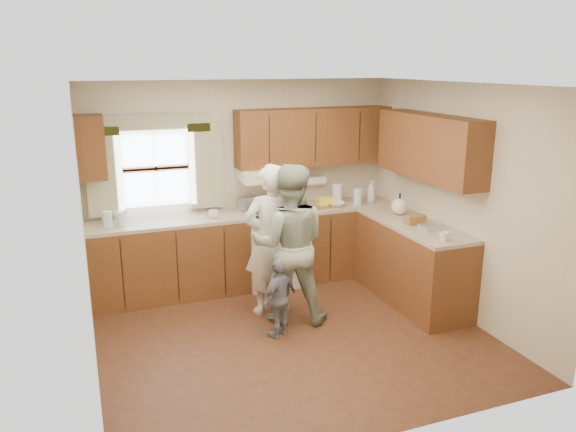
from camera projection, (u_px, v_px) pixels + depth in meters
name	position (u px, v px, depth m)	size (l,w,h in m)	color
room	(293.00, 217.00, 5.41)	(3.80, 3.80, 3.80)	#462315
kitchen_fixtures	(308.00, 223.00, 6.70)	(3.80, 2.25, 2.15)	#49240F
stove	(274.00, 247.00, 7.01)	(0.76, 0.67, 1.07)	silver
woman_left	(271.00, 240.00, 6.06)	(0.61, 0.40, 1.67)	white
woman_right	(289.00, 244.00, 5.87)	(0.83, 0.65, 1.71)	#264232
child	(279.00, 298.00, 5.62)	(0.48, 0.20, 0.81)	slate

